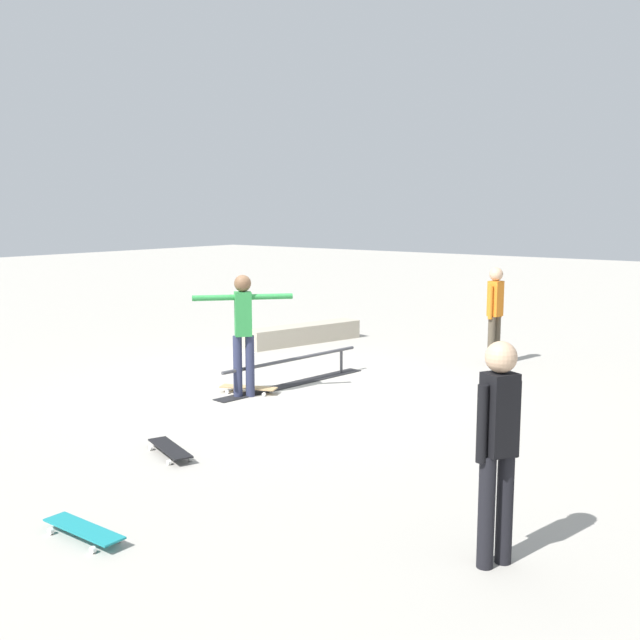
{
  "coord_description": "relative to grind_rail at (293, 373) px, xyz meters",
  "views": [
    {
      "loc": [
        7.93,
        6.99,
        2.57
      ],
      "look_at": [
        -0.36,
        0.57,
        1.0
      ],
      "focal_mm": 42.4,
      "sensor_mm": 36.0,
      "label": 1
    }
  ],
  "objects": [
    {
      "name": "grind_rail",
      "position": [
        0.0,
        0.0,
        0.0
      ],
      "size": [
        2.78,
        0.55,
        0.4
      ],
      "rotation": [
        0.0,
        0.0,
        -0.11
      ],
      "color": "black",
      "rests_on": "ground_plane"
    },
    {
      "name": "skate_ledge",
      "position": [
        -2.76,
        -2.03,
        0.0
      ],
      "size": [
        2.5,
        1.02,
        0.35
      ],
      "primitive_type": "cube",
      "rotation": [
        0.0,
        0.0,
        -0.23
      ],
      "color": "#B2A893",
      "rests_on": "ground_plane"
    },
    {
      "name": "loose_skateboard_teal",
      "position": [
        5.0,
        2.03,
        -0.1
      ],
      "size": [
        0.26,
        0.8,
        0.09
      ],
      "rotation": [
        0.0,
        0.0,
        4.72
      ],
      "color": "teal",
      "rests_on": "ground_plane"
    },
    {
      "name": "bystander_orange_shirt",
      "position": [
        -3.09,
        1.71,
        0.73
      ],
      "size": [
        0.37,
        0.22,
        1.6
      ],
      "rotation": [
        0.0,
        0.0,
        3.02
      ],
      "color": "brown",
      "rests_on": "ground_plane"
    },
    {
      "name": "skater_main",
      "position": [
        0.96,
        -0.07,
        0.8
      ],
      "size": [
        1.07,
        0.94,
        1.67
      ],
      "rotation": [
        0.0,
        0.0,
        2.43
      ],
      "color": "#2D3351",
      "rests_on": "ground_plane"
    },
    {
      "name": "bystander_black_shirt",
      "position": [
        3.44,
        4.76,
        0.76
      ],
      "size": [
        0.37,
        0.27,
        1.65
      ],
      "rotation": [
        0.0,
        0.0,
        5.83
      ],
      "color": "black",
      "rests_on": "ground_plane"
    },
    {
      "name": "ground_plane",
      "position": [
        0.36,
        -0.07,
        -0.17
      ],
      "size": [
        60.0,
        60.0,
        0.0
      ],
      "primitive_type": "plane",
      "color": "#ADA89E"
    },
    {
      "name": "skateboard_main",
      "position": [
        0.78,
        -0.16,
        -0.1
      ],
      "size": [
        0.48,
        0.82,
        0.09
      ],
      "rotation": [
        0.0,
        0.0,
        1.95
      ],
      "color": "tan",
      "rests_on": "ground_plane"
    },
    {
      "name": "loose_skateboard_black",
      "position": [
        3.24,
        1.03,
        -0.1
      ],
      "size": [
        0.47,
        0.82,
        0.09
      ],
      "rotation": [
        0.0,
        0.0,
        1.21
      ],
      "color": "black",
      "rests_on": "ground_plane"
    }
  ]
}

